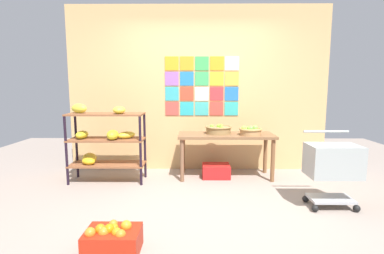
{
  "coord_description": "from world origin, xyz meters",
  "views": [
    {
      "loc": [
        -0.05,
        -3.33,
        1.4
      ],
      "look_at": [
        -0.09,
        0.64,
        0.85
      ],
      "focal_mm": 27.41,
      "sensor_mm": 36.0,
      "label": 1
    }
  ],
  "objects_px": {
    "fruit_basket_left": "(250,131)",
    "fruit_basket_centre": "(218,129)",
    "banana_shelf_unit": "(103,139)",
    "display_table": "(226,140)",
    "shopping_cart": "(333,163)",
    "produce_crate_under_table": "(216,171)",
    "orange_crate_foreground": "(112,239)"
  },
  "relations": [
    {
      "from": "fruit_basket_left",
      "to": "fruit_basket_centre",
      "type": "bearing_deg",
      "value": 163.87
    },
    {
      "from": "banana_shelf_unit",
      "to": "display_table",
      "type": "relative_size",
      "value": 0.79
    },
    {
      "from": "fruit_basket_left",
      "to": "shopping_cart",
      "type": "relative_size",
      "value": 0.39
    },
    {
      "from": "display_table",
      "to": "produce_crate_under_table",
      "type": "height_order",
      "value": "display_table"
    },
    {
      "from": "banana_shelf_unit",
      "to": "shopping_cart",
      "type": "bearing_deg",
      "value": -17.56
    },
    {
      "from": "shopping_cart",
      "to": "fruit_basket_centre",
      "type": "bearing_deg",
      "value": 148.24
    },
    {
      "from": "banana_shelf_unit",
      "to": "orange_crate_foreground",
      "type": "distance_m",
      "value": 2.08
    },
    {
      "from": "fruit_basket_centre",
      "to": "orange_crate_foreground",
      "type": "distance_m",
      "value": 2.49
    },
    {
      "from": "produce_crate_under_table",
      "to": "shopping_cart",
      "type": "bearing_deg",
      "value": -42.06
    },
    {
      "from": "produce_crate_under_table",
      "to": "fruit_basket_centre",
      "type": "bearing_deg",
      "value": 60.18
    },
    {
      "from": "orange_crate_foreground",
      "to": "shopping_cart",
      "type": "xyz_separation_m",
      "value": [
        2.28,
        0.97,
        0.4
      ]
    },
    {
      "from": "fruit_basket_centre",
      "to": "fruit_basket_left",
      "type": "distance_m",
      "value": 0.49
    },
    {
      "from": "fruit_basket_centre",
      "to": "produce_crate_under_table",
      "type": "xyz_separation_m",
      "value": [
        -0.03,
        -0.06,
        -0.65
      ]
    },
    {
      "from": "orange_crate_foreground",
      "to": "produce_crate_under_table",
      "type": "bearing_deg",
      "value": 63.92
    },
    {
      "from": "produce_crate_under_table",
      "to": "display_table",
      "type": "bearing_deg",
      "value": 4.76
    },
    {
      "from": "produce_crate_under_table",
      "to": "fruit_basket_left",
      "type": "bearing_deg",
      "value": -8.91
    },
    {
      "from": "fruit_basket_centre",
      "to": "shopping_cart",
      "type": "distance_m",
      "value": 1.72
    },
    {
      "from": "fruit_basket_left",
      "to": "orange_crate_foreground",
      "type": "height_order",
      "value": "fruit_basket_left"
    },
    {
      "from": "banana_shelf_unit",
      "to": "fruit_basket_left",
      "type": "bearing_deg",
      "value": 3.22
    },
    {
      "from": "produce_crate_under_table",
      "to": "shopping_cart",
      "type": "height_order",
      "value": "shopping_cart"
    },
    {
      "from": "display_table",
      "to": "orange_crate_foreground",
      "type": "bearing_deg",
      "value": -119.09
    },
    {
      "from": "fruit_basket_centre",
      "to": "fruit_basket_left",
      "type": "bearing_deg",
      "value": -16.13
    },
    {
      "from": "fruit_basket_left",
      "to": "shopping_cart",
      "type": "bearing_deg",
      "value": -54.45
    },
    {
      "from": "display_table",
      "to": "produce_crate_under_table",
      "type": "xyz_separation_m",
      "value": [
        -0.15,
        -0.01,
        -0.49
      ]
    },
    {
      "from": "produce_crate_under_table",
      "to": "orange_crate_foreground",
      "type": "relative_size",
      "value": 0.92
    },
    {
      "from": "produce_crate_under_table",
      "to": "orange_crate_foreground",
      "type": "bearing_deg",
      "value": -116.08
    },
    {
      "from": "orange_crate_foreground",
      "to": "display_table",
      "type": "bearing_deg",
      "value": 60.91
    },
    {
      "from": "fruit_basket_left",
      "to": "shopping_cart",
      "type": "xyz_separation_m",
      "value": [
        0.75,
        -1.05,
        -0.22
      ]
    },
    {
      "from": "fruit_basket_left",
      "to": "produce_crate_under_table",
      "type": "distance_m",
      "value": 0.82
    },
    {
      "from": "banana_shelf_unit",
      "to": "orange_crate_foreground",
      "type": "bearing_deg",
      "value": -71.05
    },
    {
      "from": "display_table",
      "to": "banana_shelf_unit",
      "type": "bearing_deg",
      "value": -173.33
    },
    {
      "from": "banana_shelf_unit",
      "to": "produce_crate_under_table",
      "type": "relative_size",
      "value": 2.72
    }
  ]
}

